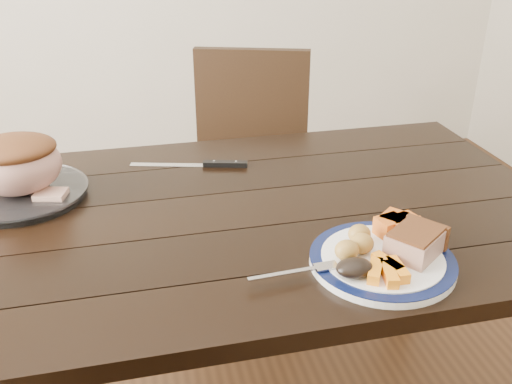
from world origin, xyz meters
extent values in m
cube|color=black|center=(0.00, 0.00, 0.73)|extent=(1.60, 0.90, 0.04)
cube|color=black|center=(0.72, 0.37, 0.35)|extent=(0.07, 0.07, 0.71)
cube|color=black|center=(0.20, 0.65, 0.45)|extent=(0.53, 0.53, 0.04)
cube|color=black|center=(0.26, 0.84, 0.70)|extent=(0.41, 0.17, 0.46)
cube|color=black|center=(0.43, 0.76, 0.21)|extent=(0.04, 0.04, 0.43)
cube|color=black|center=(0.32, 0.42, 0.21)|extent=(0.04, 0.04, 0.43)
cube|color=black|center=(0.09, 0.88, 0.21)|extent=(0.04, 0.04, 0.43)
cube|color=black|center=(-0.02, 0.54, 0.21)|extent=(0.04, 0.04, 0.43)
cylinder|color=white|center=(0.27, -0.29, 0.76)|extent=(0.29, 0.29, 0.02)
torus|color=#0B1237|center=(0.27, -0.29, 0.77)|extent=(0.29, 0.29, 0.02)
cylinder|color=white|center=(-0.46, 0.18, 0.76)|extent=(0.31, 0.31, 0.02)
cube|color=tan|center=(0.34, -0.30, 0.79)|extent=(0.14, 0.13, 0.05)
ellipsoid|color=gold|center=(0.20, -0.29, 0.79)|extent=(0.05, 0.04, 0.04)
ellipsoid|color=gold|center=(0.23, -0.27, 0.79)|extent=(0.05, 0.04, 0.04)
ellipsoid|color=gold|center=(0.25, -0.23, 0.79)|extent=(0.05, 0.04, 0.04)
cube|color=orange|center=(0.25, -0.36, 0.78)|extent=(0.04, 0.07, 0.02)
cube|color=orange|center=(0.26, -0.33, 0.78)|extent=(0.04, 0.07, 0.02)
cube|color=orange|center=(0.27, -0.35, 0.78)|extent=(0.02, 0.07, 0.02)
cube|color=orange|center=(0.23, -0.35, 0.78)|extent=(0.05, 0.07, 0.02)
cube|color=orange|center=(0.35, -0.23, 0.79)|extent=(0.07, 0.06, 0.04)
cube|color=orange|center=(0.35, -0.22, 0.79)|extent=(0.07, 0.06, 0.04)
cube|color=orange|center=(0.32, -0.22, 0.79)|extent=(0.06, 0.06, 0.04)
cube|color=orange|center=(0.33, -0.20, 0.79)|extent=(0.07, 0.07, 0.04)
ellipsoid|color=black|center=(0.19, -0.34, 0.79)|extent=(0.07, 0.05, 0.03)
cube|color=silver|center=(0.07, -0.31, 0.77)|extent=(0.14, 0.02, 0.00)
cube|color=silver|center=(0.15, -0.30, 0.77)|extent=(0.05, 0.03, 0.00)
ellipsoid|color=tan|center=(-0.46, 0.18, 0.84)|extent=(0.21, 0.18, 0.14)
cube|color=tan|center=(-0.38, 0.12, 0.78)|extent=(0.08, 0.07, 0.02)
cube|color=silver|center=(-0.10, 0.29, 0.75)|extent=(0.20, 0.07, 0.00)
cube|color=black|center=(0.06, 0.25, 0.76)|extent=(0.12, 0.05, 0.01)
camera|label=1|loc=(-0.18, -1.15, 1.38)|focal=40.00mm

